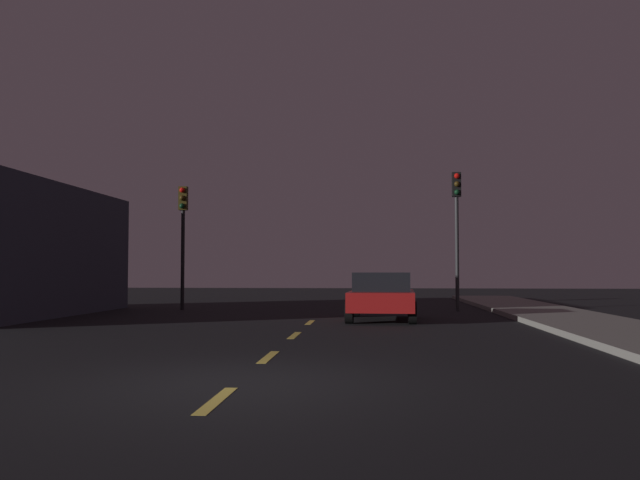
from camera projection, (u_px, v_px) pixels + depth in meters
ground_plane at (297, 333)px, 15.75m from camera, size 80.00×80.00×0.00m
sidewalk_curb_right at (623, 332)px, 15.16m from camera, size 3.00×40.00×0.15m
lane_stripe_nearest at (217, 400)px, 7.58m from camera, size 0.16×1.60×0.01m
lane_stripe_second at (269, 357)px, 11.36m from camera, size 0.16×1.60×0.01m
lane_stripe_third at (294, 335)px, 15.15m from camera, size 0.16×1.60×0.01m
lane_stripe_fourth at (310, 322)px, 18.93m from camera, size 0.16×1.60×0.01m
traffic_signal_left at (183, 223)px, 25.11m from camera, size 0.32×0.38×4.67m
traffic_signal_right at (457, 214)px, 24.32m from camera, size 0.32×0.38×5.10m
car_stopped_ahead at (382, 296)px, 19.78m from camera, size 2.13×3.95×1.43m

